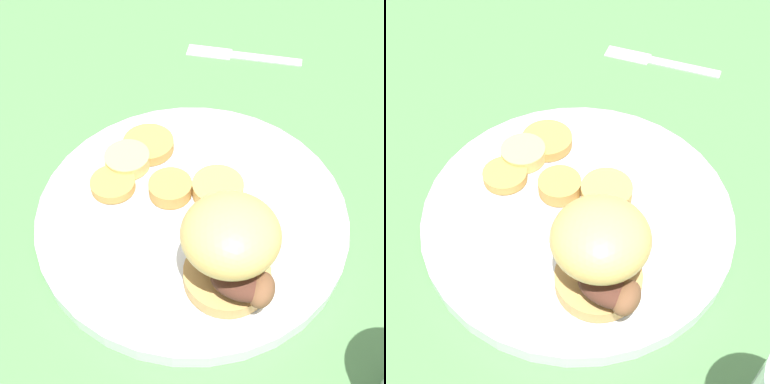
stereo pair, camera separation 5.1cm
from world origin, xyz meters
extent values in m
plane|color=#4C7A47|center=(0.00, 0.00, 0.00)|extent=(4.00, 4.00, 0.00)
cylinder|color=white|center=(0.00, 0.00, 0.01)|extent=(0.31, 0.31, 0.02)
torus|color=white|center=(0.00, 0.00, 0.02)|extent=(0.31, 0.31, 0.01)
cylinder|color=tan|center=(0.08, 0.02, 0.03)|extent=(0.08, 0.08, 0.01)
ellipsoid|color=brown|center=(0.08, 0.03, 0.05)|extent=(0.04, 0.05, 0.02)
ellipsoid|color=brown|center=(0.11, 0.05, 0.05)|extent=(0.04, 0.03, 0.02)
ellipsoid|color=#4C281E|center=(0.11, 0.03, 0.05)|extent=(0.05, 0.06, 0.02)
ellipsoid|color=#563323|center=(0.05, 0.04, 0.05)|extent=(0.06, 0.06, 0.01)
ellipsoid|color=brown|center=(0.05, 0.04, 0.05)|extent=(0.05, 0.05, 0.02)
ellipsoid|color=brown|center=(0.08, 0.02, 0.05)|extent=(0.03, 0.04, 0.02)
ellipsoid|color=brown|center=(0.08, 0.01, 0.05)|extent=(0.04, 0.04, 0.01)
ellipsoid|color=tan|center=(0.08, 0.02, 0.09)|extent=(0.08, 0.08, 0.05)
cylinder|color=#DBB766|center=(-0.07, -0.06, 0.03)|extent=(0.05, 0.05, 0.01)
cylinder|color=#BC8942|center=(-0.03, -0.08, 0.03)|extent=(0.05, 0.05, 0.01)
cylinder|color=#BC8942|center=(-0.09, -0.04, 0.03)|extent=(0.05, 0.05, 0.01)
cylinder|color=tan|center=(-0.02, 0.03, 0.03)|extent=(0.05, 0.05, 0.02)
cylinder|color=#BC8942|center=(-0.02, -0.02, 0.03)|extent=(0.04, 0.04, 0.02)
cube|color=silver|center=(-0.26, 0.12, 0.00)|extent=(0.04, 0.10, 0.00)
cube|color=silver|center=(-0.29, 0.05, 0.00)|extent=(0.04, 0.06, 0.00)
camera|label=1|loc=(0.33, -0.03, 0.43)|focal=50.00mm
camera|label=2|loc=(0.33, 0.02, 0.43)|focal=50.00mm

